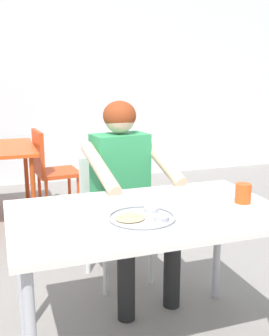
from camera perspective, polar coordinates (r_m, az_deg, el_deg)
The scene contains 7 objects.
back_wall at distance 5.24m, azimuth -13.21°, elevation 16.47°, with size 12.00×0.12×3.40m, color white.
table_foreground at distance 1.92m, azimuth 1.89°, elevation -8.12°, with size 1.28×0.77×0.74m.
thali_tray at distance 1.79m, azimuth 1.06°, elevation -6.89°, with size 0.30×0.30×0.03m.
drinking_cup at distance 2.07m, azimuth 15.10°, elevation -3.38°, with size 0.08×0.08×0.10m.
chair_foreground at distance 2.74m, azimuth -2.99°, elevation -5.71°, with size 0.46×0.46×0.82m.
diner_foreground at distance 2.48m, azimuth -1.19°, elevation -1.97°, with size 0.54×0.59×1.20m.
chair_red_right at distance 4.02m, azimuth -11.91°, elevation 0.24°, with size 0.43×0.45×0.84m.
Camera 1 is at (-0.56, -1.59, 1.36)m, focal length 43.14 mm.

